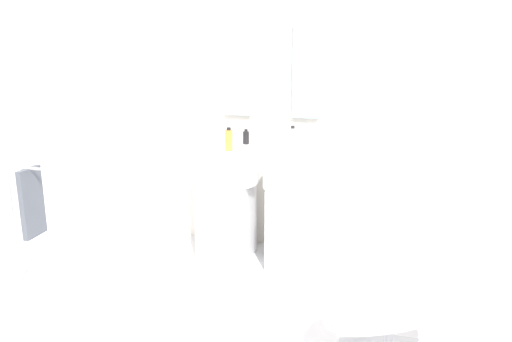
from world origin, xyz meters
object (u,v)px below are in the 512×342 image
at_px(soap_bottle_grey, 293,137).
at_px(soap_bottle_black, 246,137).
at_px(lounge_chair, 390,312).
at_px(soap_bottle_amber, 229,140).
at_px(pedestal_sink_right, 296,202).
at_px(towel_rack, 29,205).
at_px(pedestal_sink_left, 226,197).

bearing_deg(soap_bottle_grey, soap_bottle_black, 178.60).
distance_m(lounge_chair, soap_bottle_amber, 1.79).
bearing_deg(pedestal_sink_right, soap_bottle_amber, -166.84).
relative_size(lounge_chair, soap_bottle_black, 9.11).
height_order(pedestal_sink_right, towel_rack, pedestal_sink_right).
distance_m(lounge_chair, soap_bottle_black, 1.91).
relative_size(pedestal_sink_left, towel_rack, 1.09).
height_order(pedestal_sink_right, soap_bottle_grey, soap_bottle_grey).
distance_m(soap_bottle_amber, soap_bottle_black, 0.27).
xyz_separation_m(soap_bottle_grey, soap_bottle_black, (-0.38, 0.01, -0.02)).
height_order(pedestal_sink_left, soap_bottle_amber, soap_bottle_amber).
distance_m(lounge_chair, soap_bottle_grey, 1.70).
bearing_deg(soap_bottle_grey, towel_rack, -149.54).
distance_m(towel_rack, soap_bottle_grey, 2.00).
bearing_deg(soap_bottle_amber, lounge_chair, -40.48).
relative_size(pedestal_sink_right, soap_bottle_amber, 5.78).
bearing_deg(pedestal_sink_left, soap_bottle_grey, 14.97).
height_order(soap_bottle_grey, soap_bottle_black, soap_bottle_grey).
relative_size(towel_rack, soap_bottle_amber, 5.31).
distance_m(pedestal_sink_right, soap_bottle_amber, 0.72).
relative_size(pedestal_sink_left, soap_bottle_black, 8.53).
height_order(pedestal_sink_left, pedestal_sink_right, same).
relative_size(towel_rack, soap_bottle_grey, 5.65).
xyz_separation_m(towel_rack, soap_bottle_amber, (1.25, 0.74, 0.39)).
xyz_separation_m(pedestal_sink_left, soap_bottle_amber, (0.07, -0.12, 0.49)).
xyz_separation_m(pedestal_sink_left, towel_rack, (-1.19, -0.86, 0.11)).
xyz_separation_m(lounge_chair, soap_bottle_black, (-1.20, 1.34, 0.64)).
bearing_deg(pedestal_sink_right, pedestal_sink_left, 180.00).
relative_size(pedestal_sink_right, lounge_chair, 0.94).
height_order(towel_rack, soap_bottle_black, soap_bottle_black).
xyz_separation_m(towel_rack, soap_bottle_black, (1.31, 1.01, 0.36)).
xyz_separation_m(pedestal_sink_left, pedestal_sink_right, (0.57, 0.00, 0.00)).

